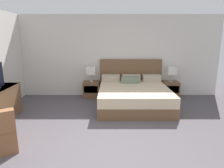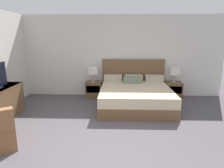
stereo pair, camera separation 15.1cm
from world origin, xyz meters
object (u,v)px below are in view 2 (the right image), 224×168
(bed, at_px, (135,95))
(table_lamp_right, at_px, (175,71))
(nightstand_right, at_px, (173,90))
(dresser, at_px, (1,102))
(nightstand_left, at_px, (94,89))
(table_lamp_left, at_px, (93,71))

(bed, height_order, table_lamp_right, bed)
(nightstand_right, distance_m, dresser, 4.81)
(bed, xyz_separation_m, nightstand_left, (-1.26, 0.76, -0.04))
(nightstand_right, bearing_deg, table_lamp_right, 90.00)
(dresser, bearing_deg, nightstand_left, 42.38)
(nightstand_right, xyz_separation_m, dresser, (-4.47, -1.78, 0.13))
(dresser, bearing_deg, table_lamp_right, 21.76)
(nightstand_right, bearing_deg, table_lamp_left, 179.97)
(bed, distance_m, table_lamp_left, 1.57)
(bed, relative_size, table_lamp_left, 4.52)
(table_lamp_left, bearing_deg, nightstand_left, -90.00)
(table_lamp_left, bearing_deg, dresser, -137.60)
(table_lamp_left, xyz_separation_m, table_lamp_right, (2.52, 0.00, 0.00))
(nightstand_left, relative_size, table_lamp_left, 1.10)
(bed, height_order, nightstand_left, bed)
(bed, xyz_separation_m, nightstand_right, (1.26, 0.76, -0.04))
(nightstand_right, bearing_deg, bed, -148.83)
(bed, distance_m, nightstand_right, 1.47)
(table_lamp_left, bearing_deg, table_lamp_right, 0.00)
(table_lamp_right, xyz_separation_m, dresser, (-4.47, -1.78, -0.48))
(table_lamp_left, relative_size, table_lamp_right, 1.00)
(nightstand_left, distance_m, nightstand_right, 2.52)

